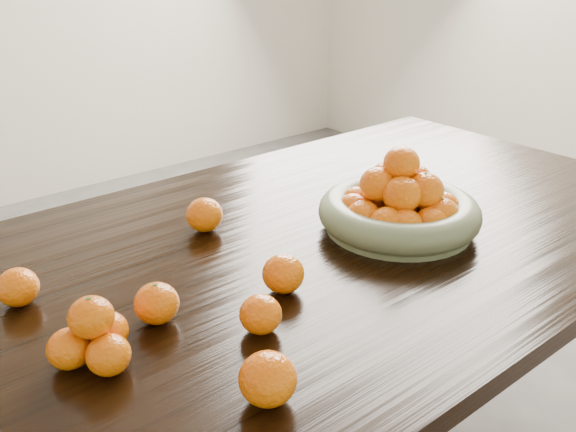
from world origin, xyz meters
TOP-DOWN VIEW (x-y plane):
  - dining_table at (0.00, 0.00)m, footprint 2.00×1.00m
  - fruit_bowl at (0.27, -0.08)m, footprint 0.34×0.34m
  - orange_pyramid at (-0.42, -0.11)m, footprint 0.13×0.12m
  - loose_orange_0 at (-0.30, -0.07)m, footprint 0.07×0.07m
  - loose_orange_1 at (-0.28, -0.33)m, footprint 0.08×0.08m
  - loose_orange_2 at (-0.08, -0.13)m, footprint 0.07×0.07m
  - loose_orange_3 at (-0.45, 0.13)m, footprint 0.07×0.07m
  - loose_orange_4 at (-0.19, -0.20)m, footprint 0.07×0.07m
  - loose_orange_5 at (-0.05, 0.17)m, footprint 0.08×0.08m

SIDE VIEW (x-z plane):
  - dining_table at x=0.00m, z-range 0.29..1.04m
  - loose_orange_4 at x=-0.19m, z-range 0.75..0.81m
  - loose_orange_3 at x=-0.45m, z-range 0.75..0.82m
  - loose_orange_0 at x=-0.30m, z-range 0.75..0.82m
  - loose_orange_2 at x=-0.08m, z-range 0.75..0.82m
  - loose_orange_5 at x=-0.05m, z-range 0.75..0.82m
  - loose_orange_1 at x=-0.28m, z-range 0.75..0.82m
  - orange_pyramid at x=-0.42m, z-range 0.74..0.85m
  - fruit_bowl at x=0.27m, z-range 0.71..0.89m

